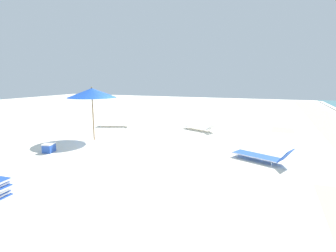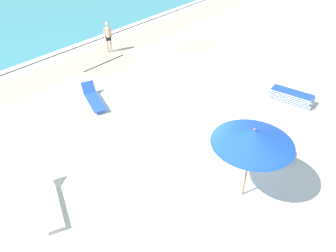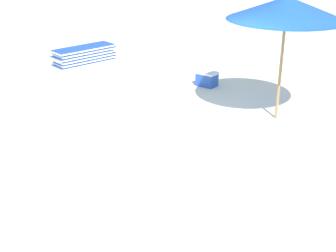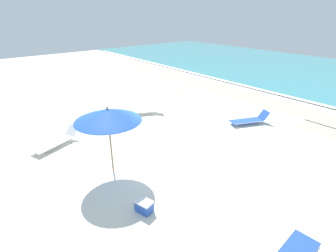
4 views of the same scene
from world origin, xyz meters
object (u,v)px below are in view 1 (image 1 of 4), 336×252
sun_lounger_under_umbrella (263,156)px  sun_lounger_beside_umbrella (201,127)px  beach_umbrella (92,93)px  cooler_box (49,148)px  sun_lounger_near_water_left (116,123)px

sun_lounger_under_umbrella → sun_lounger_beside_umbrella: 5.90m
beach_umbrella → sun_lounger_under_umbrella: 8.07m
beach_umbrella → cooler_box: beach_umbrella is taller
beach_umbrella → sun_lounger_beside_umbrella: 6.28m
sun_lounger_beside_umbrella → cooler_box: sun_lounger_beside_umbrella is taller
sun_lounger_beside_umbrella → sun_lounger_near_water_left: bearing=-56.4°
sun_lounger_near_water_left → cooler_box: size_ratio=3.94×
sun_lounger_near_water_left → sun_lounger_under_umbrella: bearing=45.2°
sun_lounger_near_water_left → cooler_box: sun_lounger_near_water_left is taller
sun_lounger_under_umbrella → cooler_box: bearing=-52.9°
beach_umbrella → sun_lounger_under_umbrella: (0.57, 7.79, -2.05)m
sun_lounger_near_water_left → sun_lounger_beside_umbrella: bearing=77.9°
beach_umbrella → sun_lounger_beside_umbrella: (-4.14, 4.24, -2.05)m
sun_lounger_under_umbrella → beach_umbrella: bearing=-70.4°
sun_lounger_beside_umbrella → sun_lounger_under_umbrella: bearing=62.5°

